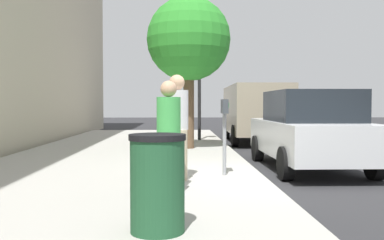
% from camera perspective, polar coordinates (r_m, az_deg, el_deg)
% --- Properties ---
extents(ground_plane, '(80.00, 80.00, 0.00)m').
position_cam_1_polar(ground_plane, '(8.26, 9.31, -8.15)').
color(ground_plane, '#2B2B2D').
rests_on(ground_plane, ground).
extents(sidewalk_slab, '(28.00, 6.00, 0.15)m').
position_cam_1_polar(sidewalk_slab, '(8.23, -11.86, -7.67)').
color(sidewalk_slab, '#A8A59E').
rests_on(sidewalk_slab, ground_plane).
extents(parking_meter, '(0.36, 0.12, 1.41)m').
position_cam_1_polar(parking_meter, '(7.88, 4.39, -0.08)').
color(parking_meter, gray).
rests_on(parking_meter, sidewalk_slab).
extents(pedestrian_at_meter, '(0.49, 0.40, 1.84)m').
position_cam_1_polar(pedestrian_at_meter, '(7.47, -2.04, 0.41)').
color(pedestrian_at_meter, tan).
rests_on(pedestrian_at_meter, sidewalk_slab).
extents(pedestrian_bystander, '(0.37, 0.45, 1.68)m').
position_cam_1_polar(pedestrian_bystander, '(6.47, -3.15, -0.93)').
color(pedestrian_bystander, '#191E4C').
rests_on(pedestrian_bystander, sidewalk_slab).
extents(parked_sedan_near, '(4.41, 1.99, 1.77)m').
position_cam_1_polar(parked_sedan_near, '(9.90, 15.40, -1.28)').
color(parked_sedan_near, silver).
rests_on(parked_sedan_near, ground_plane).
extents(parked_van_far, '(5.24, 2.20, 2.18)m').
position_cam_1_polar(parked_van_far, '(16.57, 8.44, 1.35)').
color(parked_van_far, gray).
rests_on(parked_van_far, ground_plane).
extents(street_tree, '(2.50, 2.50, 4.52)m').
position_cam_1_polar(street_tree, '(12.87, -0.45, 10.67)').
color(street_tree, brown).
rests_on(street_tree, sidewalk_slab).
extents(traffic_signal, '(0.24, 0.44, 3.60)m').
position_cam_1_polar(traffic_signal, '(15.78, 1.37, 6.13)').
color(traffic_signal, black).
rests_on(traffic_signal, sidewalk_slab).
extents(trash_bin, '(0.59, 0.59, 1.01)m').
position_cam_1_polar(trash_bin, '(4.43, -4.66, -8.40)').
color(trash_bin, '#1E4C2D').
rests_on(trash_bin, sidewalk_slab).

